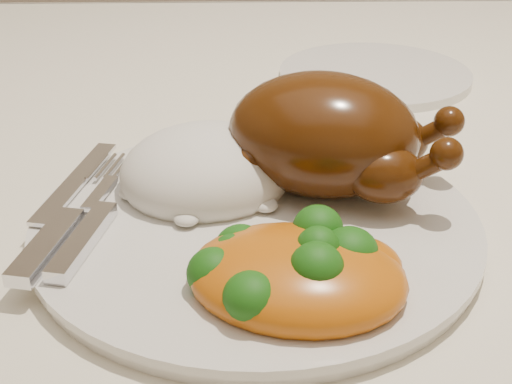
{
  "coord_description": "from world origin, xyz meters",
  "views": [
    {
      "loc": [
        -0.0,
        -0.58,
        1.03
      ],
      "look_at": [
        0.01,
        -0.16,
        0.8
      ],
      "focal_mm": 50.0,
      "sensor_mm": 36.0,
      "label": 1
    }
  ],
  "objects_px": {
    "dining_table": "(245,238)",
    "side_plate": "(375,74)",
    "dinner_plate": "(256,226)",
    "roast_chicken": "(329,135)"
  },
  "relations": [
    {
      "from": "dining_table",
      "to": "side_plate",
      "type": "bearing_deg",
      "value": 47.81
    },
    {
      "from": "side_plate",
      "to": "dinner_plate",
      "type": "bearing_deg",
      "value": -113.31
    },
    {
      "from": "dinner_plate",
      "to": "side_plate",
      "type": "relative_size",
      "value": 1.46
    },
    {
      "from": "dining_table",
      "to": "side_plate",
      "type": "xyz_separation_m",
      "value": [
        0.14,
        0.16,
        0.11
      ]
    },
    {
      "from": "dining_table",
      "to": "roast_chicken",
      "type": "xyz_separation_m",
      "value": [
        0.06,
        -0.12,
        0.16
      ]
    },
    {
      "from": "dining_table",
      "to": "roast_chicken",
      "type": "bearing_deg",
      "value": -62.74
    },
    {
      "from": "dinner_plate",
      "to": "roast_chicken",
      "type": "bearing_deg",
      "value": 39.22
    },
    {
      "from": "dinner_plate",
      "to": "roast_chicken",
      "type": "distance_m",
      "value": 0.08
    },
    {
      "from": "roast_chicken",
      "to": "dinner_plate",
      "type": "bearing_deg",
      "value": -124.21
    },
    {
      "from": "side_plate",
      "to": "roast_chicken",
      "type": "height_order",
      "value": "roast_chicken"
    }
  ]
}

